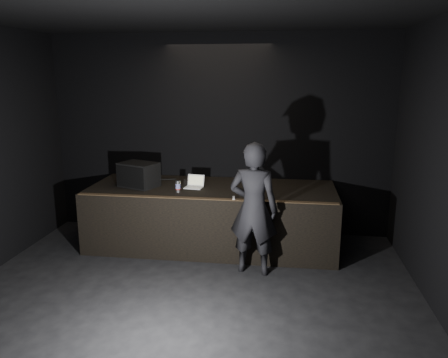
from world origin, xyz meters
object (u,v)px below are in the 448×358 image
stage_riser (212,216)px  stage_monitor (138,175)px  person (254,209)px  laptop (195,184)px  beer_can (178,187)px

stage_riser → stage_monitor: (-1.20, -0.13, 0.70)m
stage_riser → person: person is taller
laptop → beer_can: (-0.19, -0.34, 0.04)m
laptop → beer_can: bearing=-112.0°
stage_monitor → person: size_ratio=0.37×
laptop → person: bearing=-33.8°
stage_riser → laptop: bearing=-170.1°
stage_monitor → person: (1.95, -0.82, -0.25)m
laptop → stage_riser: bearing=17.3°
stage_riser → laptop: (-0.28, -0.05, 0.55)m
person → laptop: bearing=-32.2°
laptop → stage_monitor: bearing=-167.8°
beer_can → person: person is taller
beer_can → person: bearing=-24.5°
stage_riser → beer_can: size_ratio=21.94×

